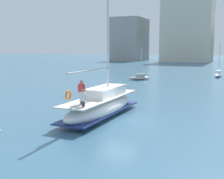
% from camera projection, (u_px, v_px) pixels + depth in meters
% --- Properties ---
extents(ground_plane, '(400.00, 400.00, 0.00)m').
position_uv_depth(ground_plane, '(118.00, 120.00, 20.82)').
color(ground_plane, '#38607A').
extents(main_sailboat, '(2.52, 9.62, 11.99)m').
position_uv_depth(main_sailboat, '(102.00, 105.00, 21.83)').
color(main_sailboat, white).
rests_on(main_sailboat, ground).
extents(moored_sloop_near, '(1.44, 4.64, 5.89)m').
position_uv_depth(moored_sloop_near, '(218.00, 74.00, 51.68)').
color(moored_sloop_near, white).
rests_on(moored_sloop_near, ground).
extents(moored_sloop_far, '(3.57, 2.86, 5.19)m').
position_uv_depth(moored_sloop_far, '(140.00, 77.00, 46.72)').
color(moored_sloop_far, '#B7B2A8').
rests_on(moored_sloop_far, ground).
extents(waterfront_buildings, '(81.72, 18.90, 26.74)m').
position_uv_depth(waterfront_buildings, '(211.00, 33.00, 106.33)').
color(waterfront_buildings, gray).
rests_on(waterfront_buildings, ground).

